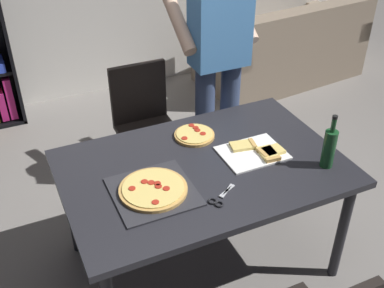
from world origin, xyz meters
name	(u,v)px	position (x,y,z in m)	size (l,w,h in m)	color
ground_plane	(202,260)	(0.00, 0.00, 0.00)	(12.00, 12.00, 0.00)	gray
dining_table	(203,176)	(0.00, 0.00, 0.68)	(1.54, 1.02, 0.75)	#232328
chair_far_side	(144,118)	(0.00, 0.99, 0.51)	(0.42, 0.42, 0.90)	black
couch	(284,53)	(1.91, 1.99, 0.30)	(1.78, 1.02, 0.85)	gray
person_serving_pizza	(218,57)	(0.48, 0.77, 1.00)	(0.55, 0.54, 1.75)	#38476B
pepperoni_pizza_on_tray	(153,190)	(-0.33, -0.10, 0.77)	(0.41, 0.41, 0.04)	#2D2D33
pizza_slices_on_towel	(256,152)	(0.32, -0.02, 0.76)	(0.36, 0.28, 0.03)	white
wine_bottle	(329,148)	(0.61, -0.28, 0.87)	(0.07, 0.07, 0.32)	#194723
kitchen_scissors	(220,198)	(-0.05, -0.29, 0.76)	(0.19, 0.15, 0.01)	silver
second_pizza_plain	(194,135)	(0.08, 0.28, 0.76)	(0.24, 0.24, 0.03)	tan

